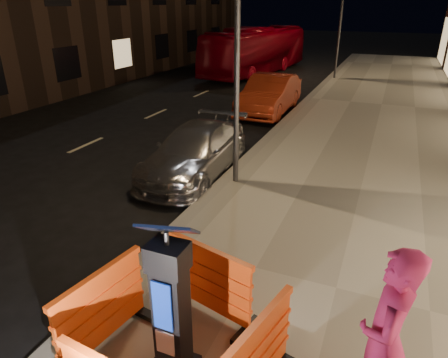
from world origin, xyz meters
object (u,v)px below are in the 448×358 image
at_px(barrier_back, 209,282).
at_px(car_red, 269,113).
at_px(car_silver, 196,173).
at_px(parking_kiosk, 171,304).
at_px(man, 385,341).
at_px(bus_doubledecker, 256,73).
at_px(barrier_kerbside, 102,310).

height_order(barrier_back, car_red, barrier_back).
bearing_deg(barrier_back, car_silver, 133.06).
bearing_deg(parking_kiosk, car_red, 113.26).
bearing_deg(car_red, man, -69.11).
height_order(parking_kiosk, bus_doubledecker, parking_kiosk).
bearing_deg(barrier_kerbside, car_silver, 24.91).
distance_m(barrier_kerbside, bus_doubledecker, 21.34).
height_order(barrier_kerbside, car_silver, barrier_kerbside).
distance_m(barrier_kerbside, car_red, 12.11).
bearing_deg(bus_doubledecker, parking_kiosk, -65.00).
relative_size(parking_kiosk, barrier_back, 1.40).
relative_size(car_silver, man, 2.08).
bearing_deg(man, barrier_back, -104.00).
relative_size(car_silver, bus_doubledecker, 0.43).
distance_m(parking_kiosk, barrier_kerbside, 1.03).
relative_size(bus_doubledecker, man, 4.85).
relative_size(barrier_kerbside, man, 0.68).
bearing_deg(man, bus_doubledecker, -154.56).
relative_size(barrier_back, barrier_kerbside, 1.00).
height_order(bus_doubledecker, man, man).
bearing_deg(barrier_back, barrier_kerbside, -120.65).
distance_m(barrier_kerbside, car_silver, 5.71).
xyz_separation_m(barrier_kerbside, man, (3.03, 0.28, 0.46)).
relative_size(barrier_back, bus_doubledecker, 0.14).
distance_m(parking_kiosk, man, 2.10).
bearing_deg(bus_doubledecker, car_red, -59.41).
bearing_deg(bus_doubledecker, man, -59.58).
distance_m(car_silver, man, 6.99).
relative_size(barrier_back, car_red, 0.31).
xyz_separation_m(parking_kiosk, man, (2.08, 0.28, 0.05)).
relative_size(barrier_kerbside, car_red, 0.31).
distance_m(barrier_back, barrier_kerbside, 1.34).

